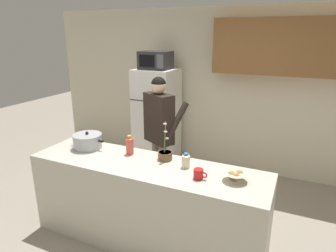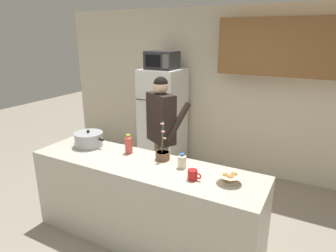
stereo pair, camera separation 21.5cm
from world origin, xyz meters
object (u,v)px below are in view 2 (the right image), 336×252
microwave (162,60)px  cooking_pot (89,139)px  coffee_mug (193,175)px  potted_orchid (163,154)px  bottle_near_edge (129,144)px  bottle_mid_counter (182,161)px  refrigerator (163,118)px  person_near_pot (162,125)px  bread_bowl (230,178)px

microwave → cooking_pot: bearing=-90.7°
coffee_mug → microwave: bearing=126.4°
cooking_pot → potted_orchid: (0.96, 0.07, -0.02)m
coffee_mug → potted_orchid: 0.53m
microwave → bottle_near_edge: bearing=-72.6°
bottle_mid_counter → potted_orchid: 0.28m
refrigerator → person_near_pot: (0.53, -0.96, 0.23)m
person_near_pot → microwave: bearing=119.3°
microwave → coffee_mug: 2.51m
refrigerator → microwave: bearing=-89.9°
coffee_mug → bottle_mid_counter: bearing=137.7°
refrigerator → potted_orchid: 1.92m
microwave → cooking_pot: microwave is taller
microwave → bottle_mid_counter: microwave is taller
coffee_mug → bottle_mid_counter: (-0.20, 0.18, 0.03)m
cooking_pot → bottle_mid_counter: bearing=-0.6°
coffee_mug → bottle_mid_counter: size_ratio=0.87×
person_near_pot → bread_bowl: bearing=-36.1°
microwave → person_near_pot: bearing=-60.7°
cooking_pot → bottle_near_edge: (0.54, 0.05, 0.02)m
bottle_near_edge → potted_orchid: 0.42m
person_near_pot → refrigerator: bearing=118.7°
microwave → person_near_pot: (0.53, -0.94, -0.74)m
person_near_pot → cooking_pot: 0.95m
coffee_mug → potted_orchid: size_ratio=0.31×
microwave → cooking_pot: (-0.02, -1.71, -0.79)m
bottle_mid_counter → coffee_mug: bearing=-42.3°
microwave → bottle_mid_counter: (1.21, -1.73, -0.80)m
cooking_pot → bottle_mid_counter: 1.23m
person_near_pot → bottle_near_edge: size_ratio=7.78×
microwave → person_near_pot: 1.30m
cooking_pot → coffee_mug: cooking_pot is taller
microwave → bottle_mid_counter: 2.25m
cooking_pot → bottle_mid_counter: (1.23, -0.01, -0.01)m
bottle_near_edge → potted_orchid: size_ratio=0.52×
microwave → coffee_mug: size_ratio=3.66×
refrigerator → coffee_mug: bearing=-53.9°
person_near_pot → bread_bowl: size_ratio=7.43×
coffee_mug → potted_orchid: (-0.46, 0.26, 0.01)m
potted_orchid → bread_bowl: bearing=-11.9°
microwave → bottle_near_edge: (0.52, -1.67, -0.77)m
bread_bowl → potted_orchid: bearing=168.1°
bread_bowl → person_near_pot: bearing=143.9°
person_near_pot → coffee_mug: 1.31m
cooking_pot → potted_orchid: size_ratio=1.06×
microwave → cooking_pot: size_ratio=1.08×
coffee_mug → bread_bowl: bread_bowl is taller
refrigerator → person_near_pot: 1.12m
refrigerator → cooking_pot: bearing=-90.7°
refrigerator → coffee_mug: refrigerator is taller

